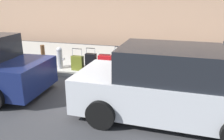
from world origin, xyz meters
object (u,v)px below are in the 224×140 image
Objects in this scene: suitcase_navy_1 at (163,68)px; suitcase_silver_4 at (120,63)px; suitcase_black_6 at (91,62)px; bollard_post at (43,57)px; suitcase_olive_7 at (77,63)px; fire_hydrant at (60,57)px; suitcase_olive_0 at (177,71)px; suitcase_maroon_2 at (149,65)px; parking_meter at (223,55)px; suitcase_red_5 at (105,64)px; parked_car_silver_0 at (169,86)px; suitcase_teal_3 at (134,68)px.

suitcase_silver_4 is at bearing -4.21° from suitcase_navy_1.
bollard_post reaches higher than suitcase_black_6.
fire_hydrant is (0.74, -0.04, 0.15)m from suitcase_olive_7.
bollard_post is (4.88, 0.12, 0.17)m from suitcase_olive_0.
suitcase_maroon_2 is 0.75× the size of parking_meter.
suitcase_navy_1 is at bearing -178.72° from bollard_post.
suitcase_red_5 is 0.75× the size of bollard_post.
bollard_post is at bearing 3.68° from parking_meter.
bollard_post is at bearing 3.25° from suitcase_maroon_2.
suitcase_silver_4 is 1.08× the size of bollard_post.
suitcase_maroon_2 is 2.34m from parking_meter.
suitcase_silver_4 is at bearing -54.11° from parked_car_silver_0.
suitcase_maroon_2 is at bearing -72.95° from parked_car_silver_0.
suitcase_navy_1 is 1.18× the size of suitcase_black_6.
suitcase_teal_3 is at bearing 174.37° from suitcase_red_5.
parked_car_silver_0 reaches higher than suitcase_black_6.
suitcase_red_5 is 0.52× the size of parking_meter.
parked_car_silver_0 is at bearing 118.11° from suitcase_teal_3.
parked_car_silver_0 reaches higher than suitcase_teal_3.
suitcase_red_5 is at bearing 2.91° from parking_meter.
suitcase_olive_7 is at bearing 2.60° from suitcase_maroon_2.
suitcase_maroon_2 is 0.52m from suitcase_teal_3.
bollard_post is (2.37, 0.20, 0.14)m from suitcase_red_5.
suitcase_olive_7 is at bearing 5.49° from suitcase_red_5.
parked_car_silver_0 is (-4.07, 2.38, 0.21)m from fire_hydrant.
suitcase_navy_1 reaches higher than suitcase_red_5.
fire_hydrant is at bearing -3.41° from suitcase_olive_7.
fire_hydrant is (2.83, -0.05, 0.16)m from suitcase_teal_3.
parked_car_silver_0 is at bearing 96.78° from suitcase_navy_1.
suitcase_black_6 is (0.52, 0.03, 0.02)m from suitcase_red_5.
suitcase_teal_3 is 0.93× the size of fire_hydrant.
suitcase_navy_1 is at bearing 2.55° from suitcase_olive_0.
suitcase_maroon_2 is at bearing -178.56° from suitcase_black_6.
suitcase_silver_4 is 1.44× the size of suitcase_red_5.
fire_hydrant is at bearing -30.29° from parked_car_silver_0.
parking_meter is at bearing -177.00° from suitcase_black_6.
suitcase_black_6 is at bearing 3.00° from parking_meter.
suitcase_black_6 is at bearing 2.00° from suitcase_silver_4.
bollard_post is (1.34, 0.11, 0.17)m from suitcase_olive_7.
fire_hydrant is at bearing 0.96° from suitcase_black_6.
parking_meter reaches higher than suitcase_red_5.
suitcase_teal_3 is 1.07m from suitcase_red_5.
suitcase_teal_3 is 1.59m from suitcase_black_6.
suitcase_olive_0 is 0.17× the size of parked_car_silver_0.
suitcase_olive_0 is 2.51m from suitcase_red_5.
suitcase_black_6 is at bearing 1.44° from suitcase_maroon_2.
suitcase_red_5 is (1.07, -0.11, 0.04)m from suitcase_teal_3.
suitcase_red_5 is 0.81× the size of suitcase_olive_7.
suitcase_silver_4 reaches higher than bollard_post.
suitcase_navy_1 is at bearing 165.33° from suitcase_maroon_2.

